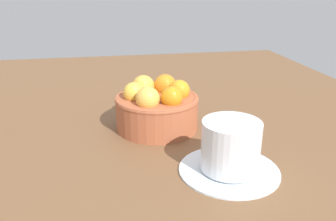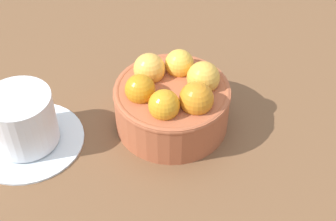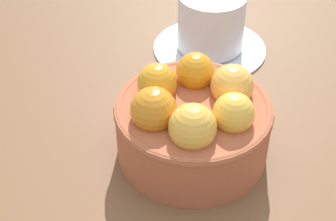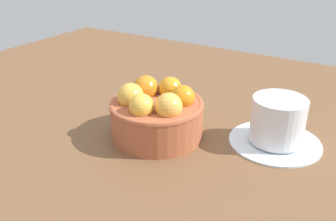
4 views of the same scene
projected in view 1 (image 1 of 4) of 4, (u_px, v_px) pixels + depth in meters
ground_plane at (157, 137)px, 66.78cm from camera, size 132.05×108.23×3.88cm
terracotta_bowl at (157, 106)px, 64.62cm from camera, size 15.41×15.41×9.30cm
coffee_cup at (230, 150)px, 49.99cm from camera, size 14.75×14.75×7.83cm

